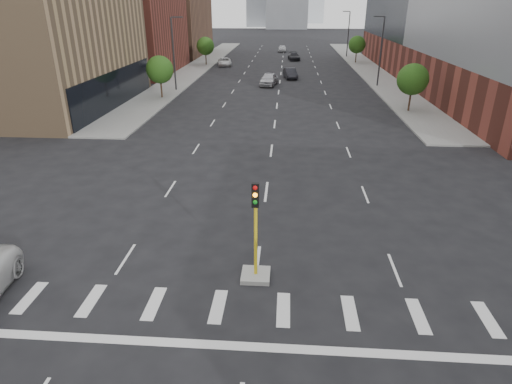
# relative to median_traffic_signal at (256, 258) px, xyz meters

# --- Properties ---
(sidewalk_left_far) EXTENTS (5.00, 92.00, 0.15)m
(sidewalk_left_far) POSITION_rel_median_traffic_signal_xyz_m (-15.00, 65.03, -0.90)
(sidewalk_left_far) COLOR gray
(sidewalk_left_far) RESTS_ON ground
(sidewalk_right_far) EXTENTS (5.00, 92.00, 0.15)m
(sidewalk_right_far) POSITION_rel_median_traffic_signal_xyz_m (15.00, 65.03, -0.90)
(sidewalk_right_far) COLOR gray
(sidewalk_right_far) RESTS_ON ground
(building_left_mid) EXTENTS (20.00, 24.00, 14.00)m
(building_left_mid) POSITION_rel_median_traffic_signal_xyz_m (-27.50, 31.03, 6.03)
(building_left_mid) COLOR #8F7151
(building_left_mid) RESTS_ON ground
(building_left_far_a) EXTENTS (20.00, 22.00, 12.00)m
(building_left_far_a) POSITION_rel_median_traffic_signal_xyz_m (-27.50, 57.03, 5.03)
(building_left_far_a) COLOR brown
(building_left_far_a) RESTS_ON ground
(building_left_far_b) EXTENTS (20.00, 24.00, 13.00)m
(building_left_far_b) POSITION_rel_median_traffic_signal_xyz_m (-27.50, 83.03, 5.53)
(building_left_far_b) COLOR brown
(building_left_far_b) RESTS_ON ground
(building_right_main) EXTENTS (24.00, 70.00, 22.00)m
(building_right_main) POSITION_rel_median_traffic_signal_xyz_m (29.50, 51.03, 10.03)
(building_right_main) COLOR brown
(building_right_main) RESTS_ON ground
(median_traffic_signal) EXTENTS (1.20, 1.20, 4.40)m
(median_traffic_signal) POSITION_rel_median_traffic_signal_xyz_m (0.00, 0.00, 0.00)
(median_traffic_signal) COLOR #999993
(median_traffic_signal) RESTS_ON ground
(streetlight_right_a) EXTENTS (1.60, 0.22, 9.07)m
(streetlight_right_a) POSITION_rel_median_traffic_signal_xyz_m (13.41, 46.03, 4.04)
(streetlight_right_a) COLOR #2D2D30
(streetlight_right_a) RESTS_ON ground
(streetlight_right_b) EXTENTS (1.60, 0.22, 9.07)m
(streetlight_right_b) POSITION_rel_median_traffic_signal_xyz_m (13.41, 81.03, 4.04)
(streetlight_right_b) COLOR #2D2D30
(streetlight_right_b) RESTS_ON ground
(streetlight_left) EXTENTS (1.60, 0.22, 9.07)m
(streetlight_left) POSITION_rel_median_traffic_signal_xyz_m (-13.41, 41.03, 4.04)
(streetlight_left) COLOR #2D2D30
(streetlight_left) RESTS_ON ground
(tree_left_near) EXTENTS (3.20, 3.20, 4.85)m
(tree_left_near) POSITION_rel_median_traffic_signal_xyz_m (-14.00, 36.03, 2.42)
(tree_left_near) COLOR #382619
(tree_left_near) RESTS_ON ground
(tree_left_far) EXTENTS (3.20, 3.20, 4.85)m
(tree_left_far) POSITION_rel_median_traffic_signal_xyz_m (-14.00, 66.03, 2.42)
(tree_left_far) COLOR #382619
(tree_left_far) RESTS_ON ground
(tree_right_near) EXTENTS (3.20, 3.20, 4.85)m
(tree_right_near) POSITION_rel_median_traffic_signal_xyz_m (14.00, 31.03, 2.42)
(tree_right_near) COLOR #382619
(tree_right_near) RESTS_ON ground
(tree_right_far) EXTENTS (3.20, 3.20, 4.85)m
(tree_right_far) POSITION_rel_median_traffic_signal_xyz_m (14.00, 71.03, 2.42)
(tree_right_far) COLOR #382619
(tree_right_far) RESTS_ON ground
(car_near_left) EXTENTS (2.70, 5.28, 1.72)m
(car_near_left) POSITION_rel_median_traffic_signal_xyz_m (-1.50, 45.87, -0.11)
(car_near_left) COLOR #B8B8BD
(car_near_left) RESTS_ON ground
(car_mid_right) EXTENTS (2.34, 4.81, 1.52)m
(car_mid_right) POSITION_rel_median_traffic_signal_xyz_m (1.50, 52.04, -0.21)
(car_mid_right) COLOR black
(car_mid_right) RESTS_ON ground
(car_far_left) EXTENTS (3.14, 5.38, 1.41)m
(car_far_left) POSITION_rel_median_traffic_signal_xyz_m (-10.50, 65.67, -0.27)
(car_far_left) COLOR silver
(car_far_left) RESTS_ON ground
(car_deep_right) EXTENTS (2.63, 5.26, 1.47)m
(car_deep_right) POSITION_rel_median_traffic_signal_xyz_m (2.25, 74.89, -0.24)
(car_deep_right) COLOR black
(car_deep_right) RESTS_ON ground
(car_distant) EXTENTS (1.95, 4.60, 1.55)m
(car_distant) POSITION_rel_median_traffic_signal_xyz_m (-0.34, 90.54, -0.20)
(car_distant) COLOR silver
(car_distant) RESTS_ON ground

